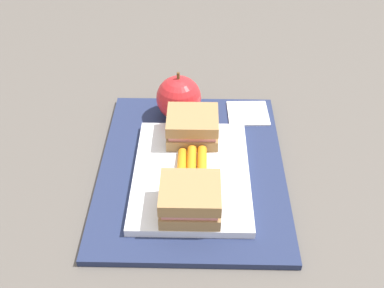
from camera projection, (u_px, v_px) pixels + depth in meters
name	position (u px, v px, depth m)	size (l,w,h in m)	color
ground_plane	(192.00, 170.00, 0.72)	(2.40, 2.40, 0.00)	#56514C
lunchbag_mat	(192.00, 168.00, 0.72)	(0.36, 0.28, 0.01)	navy
food_tray	(191.00, 174.00, 0.69)	(0.23, 0.17, 0.01)	white
sandwich_half_left	(190.00, 199.00, 0.61)	(0.07, 0.08, 0.04)	#9E7A4C
sandwich_half_right	(193.00, 127.00, 0.73)	(0.07, 0.08, 0.04)	#9E7A4C
carrot_sticks_bundle	(192.00, 167.00, 0.68)	(0.08, 0.04, 0.02)	orange
apple	(179.00, 98.00, 0.79)	(0.08, 0.08, 0.09)	red
paper_napkin	(248.00, 113.00, 0.81)	(0.07, 0.07, 0.00)	white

